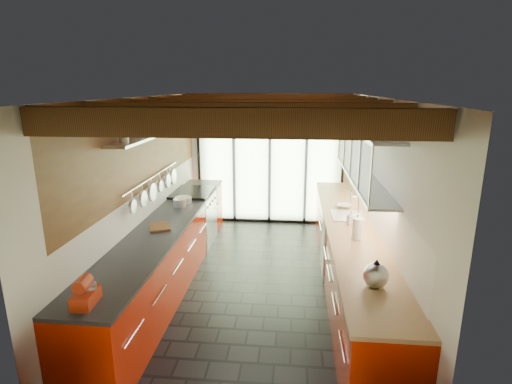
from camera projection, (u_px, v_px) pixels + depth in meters
ground at (257, 283)px, 5.72m from camera, size 5.50×5.50×0.00m
room_shell at (257, 170)px, 5.30m from camera, size 5.50×5.50×5.50m
ceiling_beams at (260, 107)px, 5.45m from camera, size 3.14×5.06×4.90m
glass_door at (270, 142)px, 7.89m from camera, size 2.95×0.10×2.90m
left_counter at (169, 250)px, 5.72m from camera, size 0.68×5.00×0.92m
range_stove at (194, 217)px, 7.11m from camera, size 0.66×0.90×0.97m
right_counter at (349, 257)px, 5.49m from camera, size 0.68×5.00×0.92m
sink_assembly at (349, 214)px, 5.74m from camera, size 0.45×0.52×0.43m
upper_cabinets_right at (364, 154)px, 5.40m from camera, size 0.34×3.00×3.00m
left_wall_fixtures at (156, 155)px, 5.64m from camera, size 0.28×2.60×0.96m
stand_mixer at (86, 293)px, 3.42m from camera, size 0.18×0.30×0.26m
pot_large at (180, 203)px, 6.20m from camera, size 0.21×0.21×0.12m
pot_small at (183, 200)px, 6.40m from camera, size 0.35×0.35×0.10m
cutting_board at (160, 227)px, 5.29m from camera, size 0.37×0.43×0.03m
kettle at (376, 274)px, 3.72m from camera, size 0.29×0.32×0.28m
paper_towel at (357, 229)px, 4.85m from camera, size 0.16×0.16×0.32m
soap_bottle at (351, 218)px, 5.39m from camera, size 0.11×0.11×0.20m
bowl at (344, 206)px, 6.16m from camera, size 0.27×0.27×0.06m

